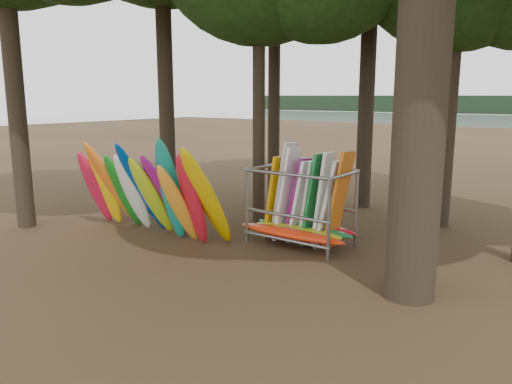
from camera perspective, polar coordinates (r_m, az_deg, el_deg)
The scene contains 3 objects.
ground at distance 12.38m, azimuth -2.37°, elevation -7.70°, with size 120.00×120.00×0.00m, color #47331E.
kayak_row at distance 14.44m, azimuth -12.28°, elevation -0.09°, with size 5.19×2.13×3.00m.
storage_rack at distance 13.40m, azimuth 5.19°, elevation -1.98°, with size 3.20×1.54×2.73m.
Camera 1 is at (7.41, -9.09, 3.96)m, focal length 35.00 mm.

